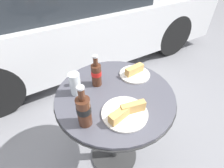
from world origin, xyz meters
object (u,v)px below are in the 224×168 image
Objects in this scene: parked_car at (74,17)px; bistro_table at (115,111)px; drinking_glass at (75,85)px; cola_bottle_right at (96,74)px; lunch_plate_far at (135,73)px; lunch_plate_near at (125,112)px; cola_bottle_left at (84,110)px.

bistro_table is at bearing -102.97° from parked_car.
drinking_glass reaches higher than bistro_table.
cola_bottle_right is 1.02× the size of lunch_plate_far.
lunch_plate_near is at bearing -134.29° from lunch_plate_far.
parked_car is at bearing 77.03° from bistro_table.
parked_car reaches higher than cola_bottle_right.
drinking_glass is 0.42m from lunch_plate_far.
bistro_table is 3.04× the size of cola_bottle_left.
parked_car is (0.46, 1.99, -0.16)m from lunch_plate_near.
drinking_glass is 0.34m from lunch_plate_near.
parked_car reaches higher than bistro_table.
cola_bottle_left is 1.72× the size of drinking_glass.
cola_bottle_right is at bearing -105.73° from parked_car.
bistro_table is at bearing -32.27° from drinking_glass.
parked_car is at bearing 70.90° from cola_bottle_left.
lunch_plate_far is at bearing -9.17° from cola_bottle_right.
lunch_plate_near is 0.06× the size of parked_car.
bistro_table is 1.86m from parked_car.
lunch_plate_far is (0.47, 0.21, -0.08)m from cola_bottle_left.
drinking_glass is at bearing -110.19° from parked_car.
bistro_table is 0.38m from cola_bottle_left.
lunch_plate_near is 2.05m from parked_car.
lunch_plate_far reaches higher than bistro_table.
parked_car is (0.47, 1.68, -0.23)m from cola_bottle_right.
cola_bottle_left is 0.98× the size of lunch_plate_near.
lunch_plate_near is at bearing -103.05° from parked_car.
cola_bottle_right is 0.15m from drinking_glass.
lunch_plate_far is at bearing 23.28° from bistro_table.
cola_bottle_right is 0.32m from lunch_plate_near.
bistro_table is 0.30m from lunch_plate_far.
drinking_glass is at bearing -176.15° from cola_bottle_right.
parked_car is at bearing 74.27° from cola_bottle_right.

